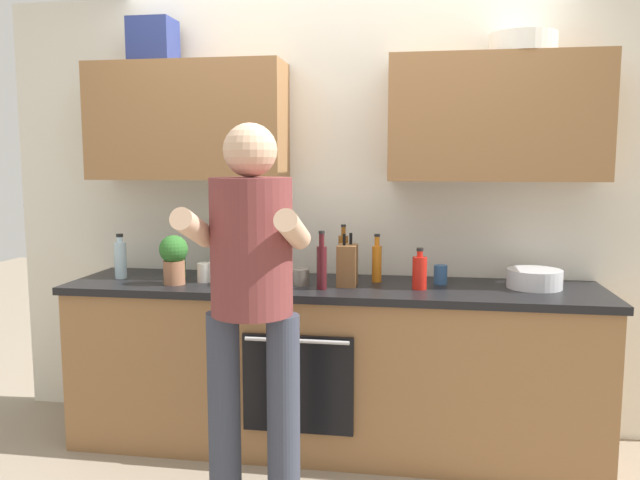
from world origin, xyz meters
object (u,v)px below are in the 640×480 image
Objects in this scene: cup_coffee at (205,272)px; mixing_bowl at (534,279)px; cup_tea at (440,274)px; person_standing at (252,292)px; bottle_juice at (377,262)px; bottle_syrup at (343,256)px; cup_stoneware at (301,277)px; knife_block at (347,265)px; bottle_soy at (227,251)px; bottle_soda at (179,264)px; potted_herb at (174,257)px; bottle_water at (120,259)px; bottle_hotsauce at (420,272)px; grocery_bag_produce at (258,271)px; bottle_wine at (322,265)px.

cup_coffee is 0.37× the size of mixing_bowl.
cup_coffee is 1.27m from cup_tea.
person_standing reaches higher than bottle_juice.
cup_stoneware is at bearing -134.59° from bottle_syrup.
knife_block reaches higher than bottle_juice.
cup_tea is (1.21, -0.09, -0.09)m from bottle_soy.
cup_stoneware is (0.72, -0.11, -0.04)m from bottle_soda.
bottle_soda is 0.20m from potted_herb.
bottle_soda is (-0.65, 0.84, -0.03)m from person_standing.
bottle_juice is 0.88m from bottle_soy.
bottle_water is at bearing -175.16° from bottle_juice.
bottle_hotsauce is at bearing 46.74° from person_standing.
bottle_water is at bearing 141.36° from person_standing.
bottle_water is 0.96× the size of bottle_juice.
knife_block is at bearing 67.76° from person_standing.
bottle_juice is (0.19, -0.04, -0.02)m from bottle_syrup.
person_standing is 0.89m from cup_coffee.
knife_block is at bearing -4.79° from bottle_soda.
bottle_juice is 0.94× the size of knife_block.
bottle_water is 1.04m from cup_stoneware.
cup_tea is at bearing -4.42° from bottle_soy.
bottle_hotsauce is at bearing 1.96° from grocery_bag_produce.
cup_coffee is (-0.74, -0.19, -0.08)m from bottle_syrup.
bottle_soda is 0.69× the size of knife_block.
mixing_bowl is at bearing -2.62° from bottle_juice.
cup_tea is at bearing -0.36° from bottle_juice.
bottle_water is at bearing 173.75° from bottle_wine.
person_standing is 0.90m from potted_herb.
bottle_juice reaches higher than cup_stoneware.
person_standing reaches higher than knife_block.
cup_coffee is 1.75m from mixing_bowl.
bottle_soy is at bearing 175.58° from cup_tea.
knife_block reaches higher than cup_stoneware.
cup_coffee is (-0.66, 0.10, -0.07)m from bottle_wine.
bottle_soy is 3.22× the size of cup_coffee.
bottle_wine reaches higher than cup_tea.
bottle_water is 0.75× the size of bottle_soy.
bottle_soda is 0.57× the size of bottle_soy.
knife_block reaches higher than cup_coffee.
cup_stoneware is (1.04, -0.04, -0.07)m from bottle_water.
bottle_juice is 1.09m from potted_herb.
knife_block is (-0.49, -0.13, 0.06)m from cup_tea.
bottle_syrup is at bearing 175.37° from mixing_bowl.
bottle_soda is at bearing -179.55° from mixing_bowl.
knife_block is at bearing -137.49° from bottle_juice.
bottle_wine reaches higher than cup_coffee.
cup_tea is 1.43m from potted_herb.
bottle_soy reaches higher than bottle_syrup.
cup_tea is (1.45, 0.05, -0.03)m from bottle_soda.
mixing_bowl is 0.97m from knife_block.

